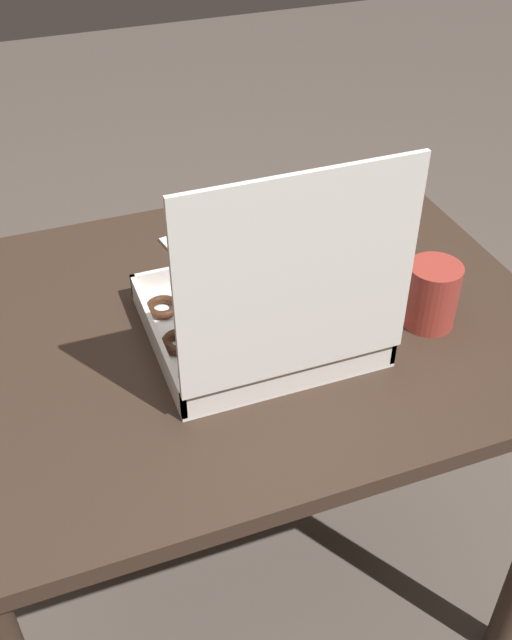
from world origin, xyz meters
name	(u,v)px	position (x,y,z in m)	size (l,w,h in m)	color
ground_plane	(244,578)	(0.00, 0.00, 0.00)	(8.00, 8.00, 0.00)	#564C44
dining_table	(240,372)	(0.00, 0.00, 0.65)	(1.00, 0.78, 0.77)	#38281E
donut_box	(267,315)	(-0.01, 0.09, 0.84)	(0.34, 0.32, 0.36)	white
coffee_mug	(432,294)	(-0.29, 0.12, 0.83)	(0.09, 0.09, 0.11)	#A3382D
paper_napkin	(209,240)	(-0.02, -0.24, 0.77)	(0.18, 0.13, 0.01)	white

